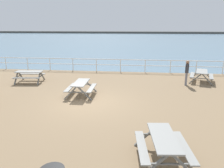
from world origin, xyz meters
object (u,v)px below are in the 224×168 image
Objects in this scene: visitor at (187,71)px; picnic_table_near_left at (81,85)px; picnic_table_mid_centre at (202,74)px; picnic_table_near_right at (29,74)px; picnic_table_far_left at (163,142)px.

picnic_table_near_left is at bearing -143.72° from visitor.
picnic_table_mid_centre is (7.68, 3.89, 0.00)m from picnic_table_near_left.
picnic_table_near_right is 0.91× the size of picnic_table_mid_centre.
picnic_table_near_left is 8.61m from picnic_table_mid_centre.
picnic_table_near_right is 1.17× the size of visitor.
picnic_table_near_right is 12.08m from picnic_table_mid_centre.
picnic_table_near_left is 7.05m from visitor.
picnic_table_near_left is 1.10× the size of visitor.
picnic_table_near_left is at bearing 133.19° from picnic_table_mid_centre.
picnic_table_far_left is 8.97m from visitor.
picnic_table_mid_centre is 1.65m from visitor.
visitor is (6.42, 2.89, 0.36)m from picnic_table_near_left.
picnic_table_near_right is at bearing 59.61° from picnic_table_near_left.
picnic_table_near_left is 6.93m from picnic_table_far_left.
picnic_table_near_left and picnic_table_far_left have the same top height.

